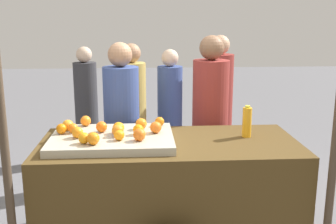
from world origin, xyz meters
TOP-DOWN VIEW (x-y plane):
  - stall_counter at (0.00, 0.00)m, footprint 2.00×0.89m
  - orange_tray at (-0.44, 0.00)m, footprint 0.93×0.68m
  - orange_0 at (-0.10, 0.04)m, footprint 0.09×0.09m
  - orange_1 at (-0.24, 0.00)m, footprint 0.08×0.08m
  - orange_2 at (-0.80, 0.15)m, footprint 0.09×0.09m
  - orange_3 at (-0.69, -0.06)m, footprint 0.09×0.09m
  - orange_4 at (-0.38, -0.13)m, footprint 0.08×0.08m
  - orange_5 at (-0.62, -0.20)m, footprint 0.08×0.08m
  - orange_6 at (-0.23, -0.15)m, footprint 0.09×0.09m
  - orange_7 at (-0.22, 0.15)m, footprint 0.09×0.09m
  - orange_8 at (-0.74, 0.08)m, footprint 0.08×0.08m
  - orange_9 at (-0.06, 0.24)m, footprint 0.08×0.08m
  - orange_10 at (-0.83, 0.06)m, footprint 0.08×0.08m
  - orange_11 at (-0.39, -0.03)m, footprint 0.09×0.09m
  - orange_12 at (-0.53, 0.09)m, footprint 0.09×0.09m
  - orange_13 at (-0.67, 0.29)m, footprint 0.09×0.09m
  - orange_14 at (-0.39, 0.04)m, footprint 0.09×0.09m
  - orange_15 at (-0.55, -0.23)m, footprint 0.09×0.09m
  - juice_bottle at (0.63, 0.09)m, footprint 0.07×0.07m
  - vendor_left at (-0.40, 0.69)m, footprint 0.33×0.33m
  - vendor_right at (0.44, 0.73)m, footprint 0.34×0.34m
  - crowd_person_0 at (-0.93, 2.25)m, footprint 0.30×0.30m
  - crowd_person_1 at (0.72, 1.73)m, footprint 0.33×0.33m
  - crowd_person_2 at (-0.32, 1.49)m, footprint 0.32×0.32m
  - crowd_person_3 at (0.13, 1.77)m, footprint 0.30×0.30m
  - canopy_post_left at (-1.08, -0.49)m, footprint 0.06×0.06m

SIDE VIEW (x-z plane):
  - stall_counter at x=0.00m, z-range 0.00..0.92m
  - crowd_person_3 at x=0.13m, z-range -0.05..1.44m
  - crowd_person_0 at x=-0.93m, z-range -0.05..1.44m
  - crowd_person_2 at x=-0.32m, z-range -0.05..1.52m
  - vendor_left at x=-0.40m, z-range -0.06..1.58m
  - crowd_person_1 at x=0.72m, z-range -0.06..1.60m
  - vendor_right at x=0.44m, z-range -0.06..1.64m
  - orange_tray at x=-0.44m, z-range 0.92..0.98m
  - orange_8 at x=-0.74m, z-range 0.98..1.06m
  - orange_4 at x=-0.38m, z-range 0.98..1.06m
  - orange_9 at x=-0.06m, z-range 0.98..1.06m
  - orange_10 at x=-0.83m, z-range 0.98..1.06m
  - orange_1 at x=-0.24m, z-range 0.98..1.06m
  - orange_5 at x=-0.62m, z-range 0.98..1.06m
  - orange_3 at x=-0.69m, z-range 0.98..1.07m
  - orange_13 at x=-0.67m, z-range 0.98..1.07m
  - orange_12 at x=-0.53m, z-range 0.98..1.07m
  - orange_2 at x=-0.80m, z-range 0.98..1.07m
  - orange_11 at x=-0.39m, z-range 0.98..1.07m
  - orange_0 at x=-0.10m, z-range 0.98..1.07m
  - orange_14 at x=-0.39m, z-range 0.98..1.07m
  - orange_7 at x=-0.22m, z-range 0.98..1.07m
  - orange_15 at x=-0.55m, z-range 0.98..1.07m
  - orange_6 at x=-0.23m, z-range 0.98..1.07m
  - juice_bottle at x=0.63m, z-range 0.91..1.17m
  - canopy_post_left at x=-1.08m, z-range 0.00..2.31m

